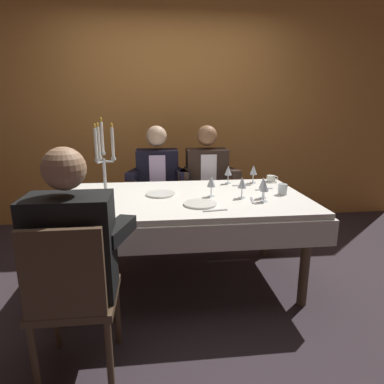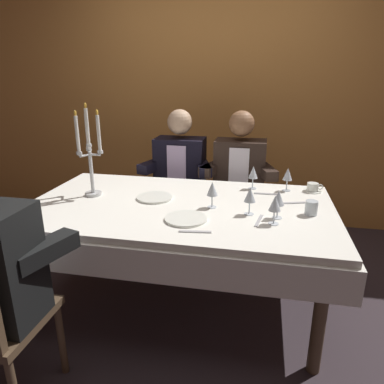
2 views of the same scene
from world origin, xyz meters
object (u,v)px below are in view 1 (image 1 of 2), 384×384
object	(u,v)px
dinner_plate_1	(200,204)
wine_glass_5	(263,183)
wine_glass_4	(264,186)
coffee_cup_0	(271,179)
wine_glass_0	(228,171)
water_tumbler_0	(283,189)
seated_diner_0	(71,247)
seated_diner_2	(206,174)
seated_diner_1	(157,175)
dining_table	(184,211)
dinner_plate_0	(161,194)
candelabra	(104,162)
wine_glass_3	(253,170)
wine_glass_1	(242,183)
wine_glass_2	(211,182)

from	to	relation	value
dinner_plate_1	wine_glass_5	xyz separation A→B (m)	(0.50, 0.13, 0.11)
wine_glass_4	coffee_cup_0	distance (m)	0.69
wine_glass_0	coffee_cup_0	xyz separation A→B (m)	(0.41, 0.02, -0.09)
wine_glass_0	wine_glass_5	size ratio (longest dim) A/B	1.00
water_tumbler_0	seated_diner_0	size ratio (longest dim) A/B	0.07
coffee_cup_0	seated_diner_2	size ratio (longest dim) A/B	0.11
wine_glass_0	seated_diner_1	distance (m)	0.81
dining_table	dinner_plate_0	distance (m)	0.23
coffee_cup_0	candelabra	bearing A→B (deg)	-165.66
wine_glass_0	seated_diner_1	size ratio (longest dim) A/B	0.13
wine_glass_3	seated_diner_0	distance (m)	1.85
seated_diner_1	seated_diner_0	bearing A→B (deg)	-104.24
dinner_plate_0	wine_glass_3	xyz separation A→B (m)	(0.86, 0.34, 0.11)
candelabra	seated_diner_2	world-z (taller)	candelabra
wine_glass_4	coffee_cup_0	bearing A→B (deg)	66.25
dinner_plate_0	water_tumbler_0	size ratio (longest dim) A/B	2.76
dinner_plate_0	dinner_plate_1	xyz separation A→B (m)	(0.28, -0.31, 0.00)
wine_glass_1	wine_glass_5	size ratio (longest dim) A/B	1.00
wine_glass_5	seated_diner_0	xyz separation A→B (m)	(-1.25, -0.77, -0.12)
wine_glass_0	wine_glass_4	xyz separation A→B (m)	(0.14, -0.61, 0.00)
dinner_plate_1	wine_glass_2	xyz separation A→B (m)	(0.12, 0.22, 0.11)
wine_glass_5	water_tumbler_0	distance (m)	0.22
seated_diner_2	water_tumbler_0	bearing A→B (deg)	-62.54
dinner_plate_1	seated_diner_0	bearing A→B (deg)	-139.33
wine_glass_4	wine_glass_2	bearing A→B (deg)	153.43
seated_diner_0	wine_glass_1	bearing A→B (deg)	36.05
wine_glass_2	seated_diner_2	xyz separation A→B (m)	(0.10, 0.91, -0.12)
wine_glass_0	wine_glass_2	size ratio (longest dim) A/B	1.00
coffee_cup_0	seated_diner_1	distance (m)	1.15
candelabra	wine_glass_3	xyz separation A→B (m)	(1.28, 0.36, -0.16)
seated_diner_1	dinner_plate_0	bearing A→B (deg)	-88.70
dinner_plate_0	wine_glass_0	distance (m)	0.72
wine_glass_2	seated_diner_1	world-z (taller)	seated_diner_1
dinner_plate_0	seated_diner_2	world-z (taller)	seated_diner_2
wine_glass_2	water_tumbler_0	world-z (taller)	wine_glass_2
dinner_plate_0	wine_glass_5	world-z (taller)	wine_glass_5
candelabra	seated_diner_1	bearing A→B (deg)	64.15
dinner_plate_1	seated_diner_1	xyz separation A→B (m)	(-0.30, 1.13, -0.01)
wine_glass_0	dining_table	bearing A→B (deg)	-137.42
candelabra	wine_glass_5	size ratio (longest dim) A/B	3.70
wine_glass_0	wine_glass_4	size ratio (longest dim) A/B	1.00
seated_diner_1	seated_diner_2	xyz separation A→B (m)	(0.52, 0.00, 0.00)
dining_table	wine_glass_2	size ratio (longest dim) A/B	11.83
candelabra	seated_diner_1	size ratio (longest dim) A/B	0.49
dinner_plate_1	wine_glass_3	xyz separation A→B (m)	(0.58, 0.65, 0.11)
seated_diner_0	wine_glass_0	bearing A→B (deg)	49.77
wine_glass_0	water_tumbler_0	xyz separation A→B (m)	(0.35, -0.43, -0.07)
wine_glass_1	wine_glass_3	size ratio (longest dim) A/B	1.00
candelabra	water_tumbler_0	xyz separation A→B (m)	(1.40, -0.08, -0.23)
wine_glass_4	wine_glass_5	world-z (taller)	same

